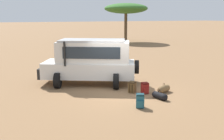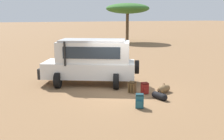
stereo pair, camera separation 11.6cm
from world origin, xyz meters
The scene contains 8 objects.
ground_plane centered at (0.00, 0.00, 0.00)m, with size 320.00×320.00×0.00m, color olive.
safari_vehicle centered at (-0.72, 2.11, 1.29)m, with size 5.33×3.98×2.44m.
backpack_beside_front_wheel centered at (-0.26, -2.36, 0.28)m, with size 0.41×0.43×0.58m.
backpack_cluster_center centered at (0.51, -0.31, 0.26)m, with size 0.48×0.46×0.54m.
backpack_near_rear_wheel centered at (0.99, -0.71, 0.26)m, with size 0.35×0.42×0.53m.
duffel_bag_low_black_case centered at (1.91, -0.95, 0.18)m, with size 0.79×0.51×0.47m.
duffel_bag_soft_canvas centered at (1.13, -1.74, 0.15)m, with size 0.41×0.86×0.41m.
acacia_tree_centre_back centered at (12.03, 22.51, 4.69)m, with size 6.02×6.41×5.45m.
Camera 2 is at (-5.42, -11.17, 3.67)m, focal length 42.00 mm.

